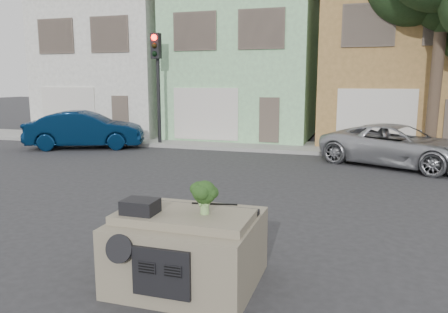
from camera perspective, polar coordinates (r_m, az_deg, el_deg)
The scene contains 13 objects.
ground_plane at distance 9.46m, azimuth 2.25°, elevation -8.45°, with size 120.00×120.00×0.00m, color #303033.
sidewalk at distance 19.53m, azimuth 10.31°, elevation 1.17°, with size 40.00×3.00×0.15m, color gray.
townhouse_white at distance 26.74m, azimuth -12.82°, elevation 11.34°, with size 7.20×8.20×7.55m, color silver.
townhouse_mint at distance 23.91m, azimuth 3.29°, elevation 11.77°, with size 7.20×8.20×7.55m, color #99D89B.
townhouse_tan at distance 23.25m, azimuth 21.89°, elevation 11.15°, with size 7.20×8.20×7.55m, color #A27941.
navy_sedan at distance 20.47m, azimuth -17.52°, elevation 1.05°, with size 1.75×5.01×1.65m, color #061C38.
silver_pickup at distance 16.57m, azimuth 21.66°, elevation -1.17°, with size 2.43×5.28×1.47m, color #A7A8AE.
traffic_signal at distance 20.21m, azimuth -8.66°, elevation 8.56°, with size 0.40×0.40×5.10m, color black.
tree_near at distance 18.71m, azimuth 26.21°, elevation 12.80°, with size 4.40×4.00×8.50m, color #1E3419.
car_dashboard at distance 6.59m, azimuth -4.67°, elevation -11.64°, with size 2.00×1.80×1.12m, color gray.
instrument_hump at distance 6.31m, azimuth -10.88°, elevation -6.42°, with size 0.48×0.38×0.20m, color black.
wiper_arm at distance 6.65m, azimuth -1.26°, elevation -6.20°, with size 0.70×0.03×0.02m, color black.
broccoli at distance 6.13m, azimuth -2.55°, elevation -5.31°, with size 0.40×0.40×0.49m, color #1D3814.
Camera 1 is at (2.32, -8.67, 2.97)m, focal length 35.00 mm.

